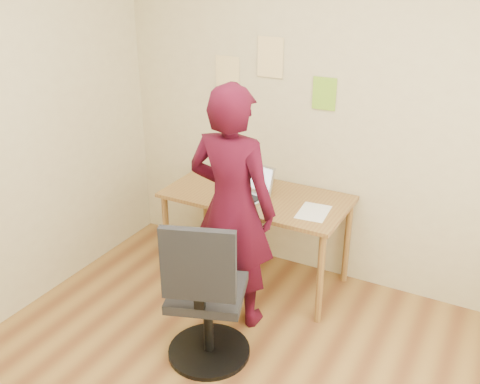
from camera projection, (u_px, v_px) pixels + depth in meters
The scene contains 10 objects.
room at pixel (205, 200), 2.54m from camera, with size 3.58×3.58×2.78m.
desk at pixel (256, 205), 4.11m from camera, with size 1.40×0.70×0.74m.
laptop at pixel (249, 189), 4.05m from camera, with size 0.37×0.35×0.23m.
paper_sheet at pixel (313, 212), 3.80m from camera, with size 0.20×0.29×0.00m, color white.
phone at pixel (269, 210), 3.82m from camera, with size 0.12×0.14×0.01m.
wall_note_left at pixel (228, 75), 4.23m from camera, with size 0.21×0.00×0.30m, color #F3D591.
wall_note_mid at pixel (270, 57), 4.00m from camera, with size 0.21×0.00×0.30m, color #F3D591.
wall_note_right at pixel (324, 94), 3.90m from camera, with size 0.18×0.00×0.24m, color #81BE2A.
office_chair at pixel (205, 303), 3.30m from camera, with size 0.58×0.60×1.04m.
person at pixel (232, 208), 3.58m from camera, with size 0.63×0.41×1.72m, color #3B0817.
Camera 1 is at (1.24, -1.95, 2.42)m, focal length 40.00 mm.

